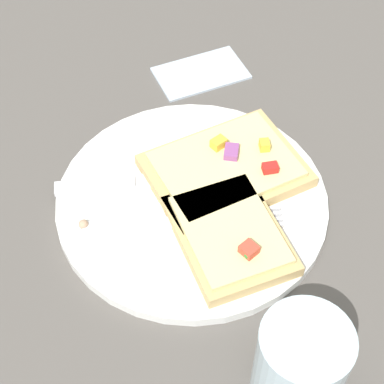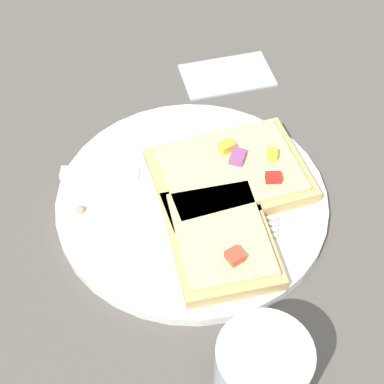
{
  "view_description": "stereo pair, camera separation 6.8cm",
  "coord_description": "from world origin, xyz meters",
  "px_view_note": "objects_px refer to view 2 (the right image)",
  "views": [
    {
      "loc": [
        0.17,
        0.39,
        0.55
      ],
      "look_at": [
        0.0,
        0.0,
        0.02
      ],
      "focal_mm": 60.0,
      "sensor_mm": 36.0,
      "label": 1
    },
    {
      "loc": [
        0.11,
        0.41,
        0.55
      ],
      "look_at": [
        0.0,
        0.0,
        0.02
      ],
      "focal_mm": 60.0,
      "sensor_mm": 36.0,
      "label": 2
    }
  ],
  "objects_px": {
    "fork": "(190,221)",
    "plate": "(192,201)",
    "napkin": "(227,74)",
    "pizza_slice_corner": "(221,238)",
    "drinking_glass": "(264,378)",
    "pizza_slice_main": "(230,173)",
    "knife": "(148,176)"
  },
  "relations": [
    {
      "from": "knife",
      "to": "drinking_glass",
      "type": "relative_size",
      "value": 2.32
    },
    {
      "from": "fork",
      "to": "napkin",
      "type": "bearing_deg",
      "value": 84.04
    },
    {
      "from": "fork",
      "to": "pizza_slice_corner",
      "type": "xyz_separation_m",
      "value": [
        -0.02,
        0.03,
        0.01
      ]
    },
    {
      "from": "plate",
      "to": "pizza_slice_main",
      "type": "xyz_separation_m",
      "value": [
        -0.05,
        -0.02,
        0.02
      ]
    },
    {
      "from": "plate",
      "to": "fork",
      "type": "bearing_deg",
      "value": 71.21
    },
    {
      "from": "pizza_slice_corner",
      "to": "drinking_glass",
      "type": "bearing_deg",
      "value": -1.88
    },
    {
      "from": "pizza_slice_corner",
      "to": "fork",
      "type": "bearing_deg",
      "value": -142.39
    },
    {
      "from": "fork",
      "to": "drinking_glass",
      "type": "height_order",
      "value": "drinking_glass"
    },
    {
      "from": "fork",
      "to": "plate",
      "type": "bearing_deg",
      "value": 90.73
    },
    {
      "from": "pizza_slice_main",
      "to": "pizza_slice_corner",
      "type": "relative_size",
      "value": 1.25
    },
    {
      "from": "fork",
      "to": "napkin",
      "type": "height_order",
      "value": "fork"
    },
    {
      "from": "fork",
      "to": "pizza_slice_corner",
      "type": "height_order",
      "value": "pizza_slice_corner"
    },
    {
      "from": "knife",
      "to": "pizza_slice_corner",
      "type": "distance_m",
      "value": 0.12
    },
    {
      "from": "knife",
      "to": "drinking_glass",
      "type": "distance_m",
      "value": 0.27
    },
    {
      "from": "pizza_slice_corner",
      "to": "napkin",
      "type": "bearing_deg",
      "value": 164.02
    },
    {
      "from": "fork",
      "to": "pizza_slice_main",
      "type": "bearing_deg",
      "value": 58.85
    },
    {
      "from": "plate",
      "to": "drinking_glass",
      "type": "distance_m",
      "value": 0.23
    },
    {
      "from": "fork",
      "to": "knife",
      "type": "height_order",
      "value": "knife"
    },
    {
      "from": "fork",
      "to": "napkin",
      "type": "relative_size",
      "value": 1.75
    },
    {
      "from": "pizza_slice_main",
      "to": "drinking_glass",
      "type": "relative_size",
      "value": 1.76
    },
    {
      "from": "drinking_glass",
      "to": "fork",
      "type": "bearing_deg",
      "value": -86.02
    },
    {
      "from": "drinking_glass",
      "to": "napkin",
      "type": "distance_m",
      "value": 0.43
    },
    {
      "from": "fork",
      "to": "pizza_slice_main",
      "type": "xyz_separation_m",
      "value": [
        -0.06,
        -0.05,
        0.01
      ]
    },
    {
      "from": "plate",
      "to": "pizza_slice_main",
      "type": "relative_size",
      "value": 1.71
    },
    {
      "from": "fork",
      "to": "napkin",
      "type": "xyz_separation_m",
      "value": [
        -0.11,
        -0.22,
        -0.01
      ]
    },
    {
      "from": "plate",
      "to": "pizza_slice_main",
      "type": "height_order",
      "value": "pizza_slice_main"
    },
    {
      "from": "knife",
      "to": "pizza_slice_main",
      "type": "bearing_deg",
      "value": 0.47
    },
    {
      "from": "plate",
      "to": "pizza_slice_corner",
      "type": "height_order",
      "value": "pizza_slice_corner"
    },
    {
      "from": "pizza_slice_corner",
      "to": "drinking_glass",
      "type": "height_order",
      "value": "drinking_glass"
    },
    {
      "from": "plate",
      "to": "fork",
      "type": "distance_m",
      "value": 0.03
    },
    {
      "from": "knife",
      "to": "pizza_slice_main",
      "type": "relative_size",
      "value": 1.32
    },
    {
      "from": "pizza_slice_main",
      "to": "napkin",
      "type": "xyz_separation_m",
      "value": [
        -0.05,
        -0.18,
        -0.02
      ]
    }
  ]
}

